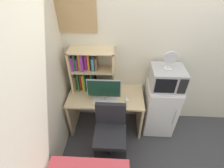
% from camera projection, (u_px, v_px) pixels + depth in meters
% --- Properties ---
extents(wall_back, '(6.40, 0.04, 2.60)m').
position_uv_depth(wall_back, '(200.00, 55.00, 2.40)').
color(wall_back, silver).
rests_on(wall_back, ground_plane).
extents(wall_left, '(0.04, 4.40, 2.60)m').
position_uv_depth(wall_left, '(0.00, 152.00, 1.20)').
color(wall_left, silver).
rests_on(wall_left, ground_plane).
extents(desk, '(1.17, 0.58, 0.72)m').
position_uv_depth(desk, '(106.00, 105.00, 2.70)').
color(desk, beige).
rests_on(desk, ground_plane).
extents(hutch_bookshelf, '(0.66, 0.27, 0.69)m').
position_uv_depth(hutch_bookshelf, '(88.00, 70.00, 2.50)').
color(hutch_bookshelf, beige).
rests_on(hutch_bookshelf, desk).
extents(monitor, '(0.49, 0.19, 0.37)m').
position_uv_depth(monitor, '(104.00, 90.00, 2.36)').
color(monitor, '#B7B7BC').
rests_on(monitor, desk).
extents(keyboard, '(0.37, 0.15, 0.02)m').
position_uv_depth(keyboard, '(106.00, 100.00, 2.47)').
color(keyboard, silver).
rests_on(keyboard, desk).
extents(computer_mouse, '(0.07, 0.10, 0.03)m').
position_uv_depth(computer_mouse, '(127.00, 100.00, 2.46)').
color(computer_mouse, silver).
rests_on(computer_mouse, desk).
extents(mini_fridge, '(0.48, 0.49, 0.93)m').
position_uv_depth(mini_fridge, '(159.00, 108.00, 2.71)').
color(mini_fridge, white).
rests_on(mini_fridge, ground_plane).
extents(microwave, '(0.46, 0.40, 0.29)m').
position_uv_depth(microwave, '(167.00, 78.00, 2.33)').
color(microwave, '#ADADB2').
rests_on(microwave, mini_fridge).
extents(desk_fan, '(0.17, 0.11, 0.26)m').
position_uv_depth(desk_fan, '(170.00, 59.00, 2.15)').
color(desk_fan, silver).
rests_on(desk_fan, microwave).
extents(desk_chair, '(0.50, 0.50, 0.89)m').
position_uv_depth(desk_chair, '(110.00, 136.00, 2.36)').
color(desk_chair, black).
rests_on(desk_chair, ground_plane).
extents(wall_corkboard, '(0.73, 0.02, 0.45)m').
position_uv_depth(wall_corkboard, '(69.00, 15.00, 2.13)').
color(wall_corkboard, tan).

